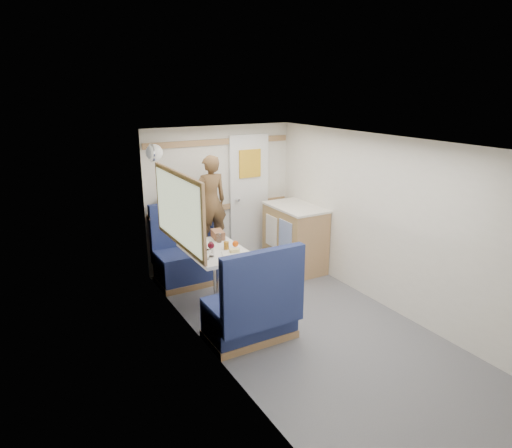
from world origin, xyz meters
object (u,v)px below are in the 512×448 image
bench_near (252,314)px  duffel_bag (179,204)px  cheese_block (234,250)px  tumbler_right (219,238)px  bench_far (189,260)px  beer_glass (226,245)px  galley_counter (295,237)px  orange_fruit (235,244)px  salt_grinder (213,250)px  dome_light (154,153)px  tray (233,255)px  tumbler_left (206,254)px  bread_loaf (218,234)px  person (211,201)px  wine_glass (211,246)px  dinette_table (216,262)px  pepper_grinder (211,245)px

bench_near → duffel_bag: bearing=90.6°
cheese_block → tumbler_right: tumbler_right is taller
bench_far → beer_glass: (0.11, -0.92, 0.47)m
galley_counter → orange_fruit: size_ratio=12.66×
salt_grinder → dome_light: bearing=107.9°
bench_near → tray: bench_near is taller
orange_fruit → tumbler_left: bearing=-160.6°
tray → tumbler_left: bearing=168.9°
dome_light → duffel_bag: size_ratio=0.43×
orange_fruit → bench_near: bearing=-105.2°
bench_near → bread_loaf: bearing=81.1°
tumbler_left → beer_glass: size_ratio=1.16×
salt_grinder → bench_far: bearing=85.1°
person → duffel_bag: bearing=-38.1°
wine_glass → dinette_table: bearing=53.2°
bread_loaf → dinette_table: bearing=-118.4°
duffel_bag → beer_glass: 1.21m
wine_glass → tumbler_right: (0.28, 0.40, -0.07)m
tumbler_left → bread_loaf: bearing=54.9°
bench_far → cheese_block: 1.19m
tray → cheese_block: size_ratio=2.90×
tray → tumbler_left: 0.31m
dinette_table → person: person is taller
person → beer_glass: 0.98m
bench_near → salt_grinder: size_ratio=12.50×
bench_far → orange_fruit: 1.08m
orange_fruit → pepper_grinder: size_ratio=0.80×
orange_fruit → bread_loaf: bread_loaf is taller
cheese_block → tumbler_left: bearing=-179.2°
tray → salt_grinder: size_ratio=3.70×
wine_glass → tumbler_left: wine_glass is taller
galley_counter → orange_fruit: (-1.25, -0.63, 0.31)m
dinette_table → galley_counter: 1.57m
tumbler_left → tumbler_right: (0.36, 0.44, -0.00)m
pepper_grinder → tumbler_right: bearing=43.8°
salt_grinder → tray: bearing=-48.6°
person → cheese_block: size_ratio=11.39×
pepper_grinder → salt_grinder: 0.14m
orange_fruit → tray: bearing=-122.1°
galley_counter → tumbler_right: galley_counter is taller
orange_fruit → person: bearing=83.1°
bench_far → tumbler_right: 0.81m
dinette_table → pepper_grinder: 0.21m
cheese_block → bread_loaf: bread_loaf is taller
galley_counter → tumbler_right: 1.40m
bread_loaf → tumbler_right: bearing=-109.0°
tumbler_right → beer_glass: size_ratio=1.10×
dinette_table → bench_far: 0.90m
dome_light → orange_fruit: dome_light is taller
tumbler_left → pepper_grinder: (0.17, 0.26, -0.01)m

